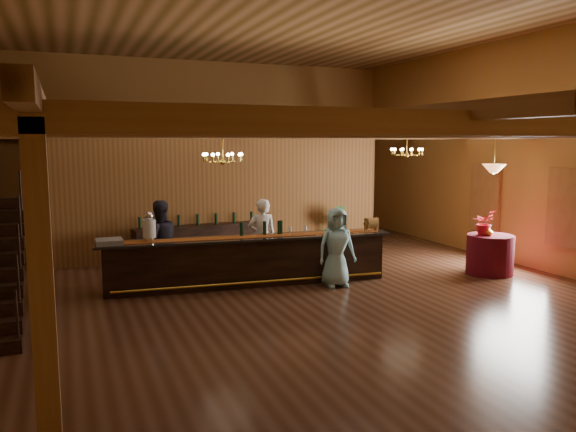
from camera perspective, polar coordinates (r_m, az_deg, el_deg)
name	(u,v)px	position (r m, az deg, el deg)	size (l,w,h in m)	color
floor	(289,285)	(11.87, 0.08, -7.06)	(14.00, 14.00, 0.00)	#4D2E20
ceiling	(289,14)	(11.75, 0.09, 19.87)	(14.00, 14.00, 0.00)	#A87546
wall_back	(207,149)	(18.17, -8.21, 6.72)	(12.00, 0.10, 5.50)	#A17036
wall_right	(518,152)	(14.80, 22.32, 6.05)	(0.10, 14.00, 5.50)	#A17036
beam_grid	(280,130)	(11.95, -0.83, 8.74)	(11.90, 13.90, 0.39)	olive
support_posts	(298,213)	(11.11, 1.05, 0.34)	(9.20, 10.20, 3.20)	olive
partition_wall	(221,198)	(14.72, -6.81, 1.88)	(9.00, 0.18, 3.10)	brown
window_right_front	(568,208)	(13.73, 26.54, 0.72)	(0.12, 1.05, 1.75)	white
window_right_back	(485,197)	(15.57, 19.41, 1.81)	(0.12, 1.05, 1.75)	white
backroom_boxes	(211,225)	(16.82, -7.84, -0.94)	(4.10, 0.60, 1.10)	black
tasting_bar	(249,261)	(11.83, -4.00, -4.54)	(6.18, 1.33, 1.03)	black
beverage_dispenser	(149,227)	(11.48, -13.93, -1.10)	(0.26, 0.26, 0.60)	silver
glass_rack_tray	(109,242)	(11.42, -17.70, -2.50)	(0.50, 0.50, 0.10)	gray
raffle_drum	(371,223)	(12.55, 8.47, -0.75)	(0.34, 0.24, 0.30)	#9C6929
bar_bottle_0	(242,229)	(11.80, -4.74, -1.35)	(0.07, 0.07, 0.30)	black
bar_bottle_1	(265,228)	(11.91, -2.38, -1.25)	(0.07, 0.07, 0.30)	black
bar_bottle_2	(279,228)	(11.99, -0.91, -1.18)	(0.07, 0.07, 0.30)	black
bar_bottle_3	(281,227)	(12.00, -0.71, -1.17)	(0.07, 0.07, 0.30)	black
backbar_shelf	(198,243)	(14.36, -9.11, -2.72)	(3.24, 0.51, 0.91)	black
round_table	(490,254)	(13.58, 19.82, -3.70)	(1.04, 1.04, 0.90)	maroon
chandelier_left	(223,157)	(11.24, -6.64, 5.96)	(0.80, 0.80, 0.66)	gold
chandelier_right	(407,152)	(14.71, 11.97, 6.43)	(0.80, 0.80, 0.61)	gold
pendant_lamp	(494,168)	(13.35, 20.19, 4.55)	(0.52, 0.52, 0.90)	gold
bartender	(262,238)	(12.53, -2.65, -2.20)	(0.64, 0.42, 1.75)	white
staff_second	(159,242)	(12.22, -12.93, -2.58)	(0.86, 0.67, 1.77)	#262431
guest	(337,247)	(11.67, 4.95, -3.18)	(0.81, 0.53, 1.65)	#8DCAD6
floor_plant	(334,228)	(15.55, 4.65, -1.18)	(0.70, 0.57, 1.28)	#255B25
table_flowers	(484,223)	(13.43, 19.27, -0.63)	(0.51, 0.44, 0.56)	red
table_vase	(489,229)	(13.35, 19.72, -1.25)	(0.15, 0.15, 0.31)	gold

